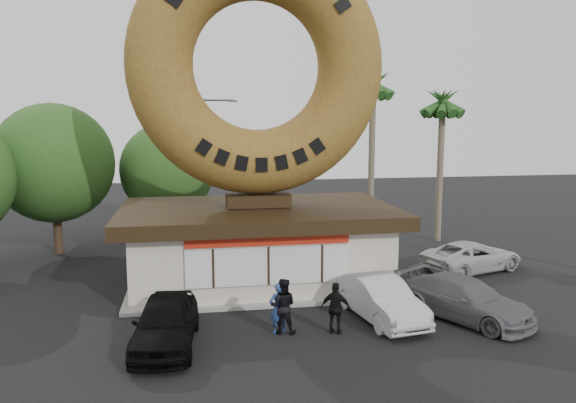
# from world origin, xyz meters

# --- Properties ---
(ground) EXTENTS (90.00, 90.00, 0.00)m
(ground) POSITION_xyz_m (0.00, 0.00, 0.00)
(ground) COLOR black
(ground) RESTS_ON ground
(donut_shop) EXTENTS (11.20, 7.20, 3.80)m
(donut_shop) POSITION_xyz_m (0.00, 5.98, 1.77)
(donut_shop) COLOR beige
(donut_shop) RESTS_ON ground
(giant_donut) EXTENTS (10.28, 2.62, 10.28)m
(giant_donut) POSITION_xyz_m (0.00, 6.00, 8.94)
(giant_donut) COLOR olive
(giant_donut) RESTS_ON donut_shop
(tree_west) EXTENTS (6.00, 6.00, 7.65)m
(tree_west) POSITION_xyz_m (-9.50, 13.00, 4.64)
(tree_west) COLOR #473321
(tree_west) RESTS_ON ground
(tree_mid) EXTENTS (5.20, 5.20, 6.63)m
(tree_mid) POSITION_xyz_m (-4.00, 15.00, 4.02)
(tree_mid) COLOR #473321
(tree_mid) RESTS_ON ground
(palm_near) EXTENTS (2.60, 2.60, 9.75)m
(palm_near) POSITION_xyz_m (7.50, 14.00, 8.41)
(palm_near) COLOR #726651
(palm_near) RESTS_ON ground
(palm_far) EXTENTS (2.60, 2.60, 8.75)m
(palm_far) POSITION_xyz_m (11.00, 12.50, 7.48)
(palm_far) COLOR #726651
(palm_far) RESTS_ON ground
(street_lamp) EXTENTS (2.11, 0.20, 8.00)m
(street_lamp) POSITION_xyz_m (-1.86, 16.00, 4.48)
(street_lamp) COLOR #59595E
(street_lamp) RESTS_ON ground
(person_left) EXTENTS (0.69, 0.54, 1.67)m
(person_left) POSITION_xyz_m (-0.04, 0.38, 0.84)
(person_left) COLOR navy
(person_left) RESTS_ON ground
(person_center) EXTENTS (1.03, 0.90, 1.81)m
(person_center) POSITION_xyz_m (0.11, 0.37, 0.91)
(person_center) COLOR black
(person_center) RESTS_ON ground
(person_right) EXTENTS (1.07, 0.79, 1.69)m
(person_right) POSITION_xyz_m (1.78, 0.01, 0.85)
(person_right) COLOR black
(person_right) RESTS_ON ground
(car_black) EXTENTS (2.18, 4.61, 1.53)m
(car_black) POSITION_xyz_m (-3.57, -0.10, 0.76)
(car_black) COLOR black
(car_black) RESTS_ON ground
(car_silver) EXTENTS (2.26, 4.62, 1.46)m
(car_silver) POSITION_xyz_m (3.63, 1.04, 0.73)
(car_silver) COLOR #B5B3B9
(car_silver) RESTS_ON ground
(car_grey) EXTENTS (4.19, 5.23, 1.42)m
(car_grey) POSITION_xyz_m (6.51, 0.57, 0.71)
(car_grey) COLOR slate
(car_grey) RESTS_ON ground
(car_white) EXTENTS (5.30, 3.70, 1.34)m
(car_white) POSITION_xyz_m (9.80, 6.26, 0.67)
(car_white) COLOR #B9B9B9
(car_white) RESTS_ON ground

